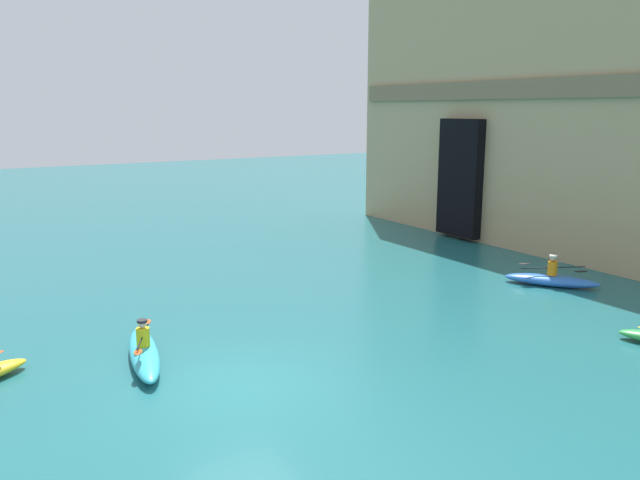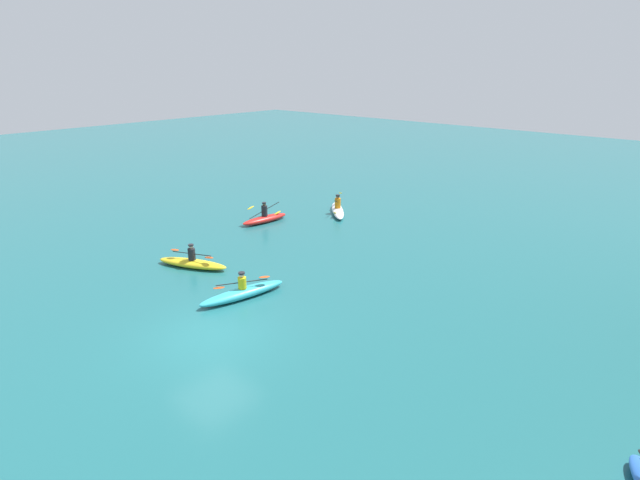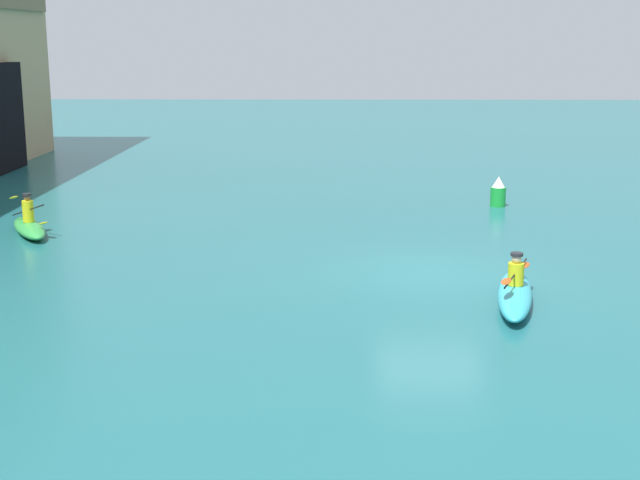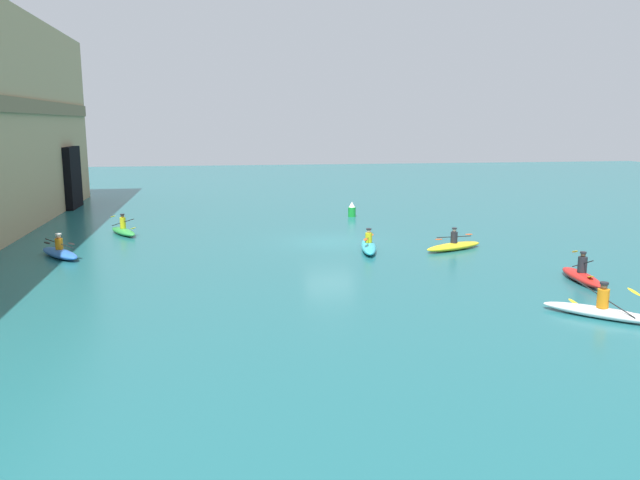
# 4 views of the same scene
# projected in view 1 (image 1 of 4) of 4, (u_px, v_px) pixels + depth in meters

# --- Properties ---
(ground_plane) EXTENTS (120.00, 120.00, 0.00)m
(ground_plane) POSITION_uv_depth(u_px,v_px,m) (240.00, 387.00, 13.87)
(ground_plane) COLOR #1E6066
(kayak_blue) EXTENTS (3.00, 2.49, 1.10)m
(kayak_blue) POSITION_uv_depth(u_px,v_px,m) (551.00, 279.00, 21.74)
(kayak_blue) COLOR blue
(kayak_blue) RESTS_ON ground
(kayak_cyan) EXTENTS (3.66, 1.38, 1.07)m
(kayak_cyan) POSITION_uv_depth(u_px,v_px,m) (144.00, 352.00, 15.22)
(kayak_cyan) COLOR #33B2C6
(kayak_cyan) RESTS_ON ground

